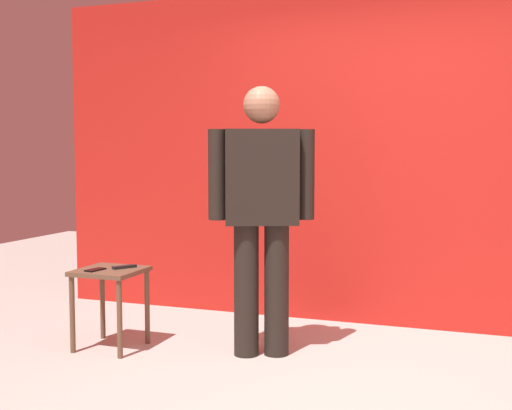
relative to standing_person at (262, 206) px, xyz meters
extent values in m
plane|color=#B7B2A8|center=(0.60, -0.58, -1.00)|extent=(12.00, 12.00, 0.00)
cube|color=red|center=(0.60, 1.09, 0.32)|extent=(5.53, 0.12, 2.64)
cylinder|color=black|center=(-0.09, -0.04, -0.56)|extent=(0.22, 0.22, 0.88)
cylinder|color=black|center=(0.09, 0.04, -0.56)|extent=(0.22, 0.22, 0.88)
cube|color=black|center=(0.00, 0.00, 0.19)|extent=(0.53, 0.41, 0.62)
cube|color=red|center=(-0.05, 0.11, 0.23)|extent=(0.13, 0.06, 0.52)
cube|color=silver|center=(-0.05, 0.12, 0.21)|extent=(0.05, 0.03, 0.47)
cylinder|color=black|center=(-0.27, -0.11, 0.21)|extent=(0.15, 0.15, 0.59)
cylinder|color=black|center=(0.27, 0.11, 0.21)|extent=(0.15, 0.15, 0.59)
sphere|color=#A87A5B|center=(0.00, 0.00, 0.66)|extent=(0.24, 0.24, 0.24)
cube|color=brown|center=(-1.03, -0.21, -0.46)|extent=(0.43, 0.43, 0.03)
cylinder|color=brown|center=(-1.22, -0.39, -0.74)|extent=(0.04, 0.04, 0.52)
cylinder|color=brown|center=(-0.85, -0.39, -0.74)|extent=(0.04, 0.04, 0.52)
cylinder|color=brown|center=(-1.22, -0.02, -0.74)|extent=(0.04, 0.04, 0.52)
cylinder|color=brown|center=(-0.85, -0.02, -0.74)|extent=(0.04, 0.04, 0.52)
cube|color=black|center=(-1.10, -0.29, -0.44)|extent=(0.10, 0.15, 0.01)
cube|color=black|center=(-0.95, -0.15, -0.44)|extent=(0.13, 0.17, 0.02)
camera|label=1|loc=(1.46, -4.13, 0.36)|focal=46.85mm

